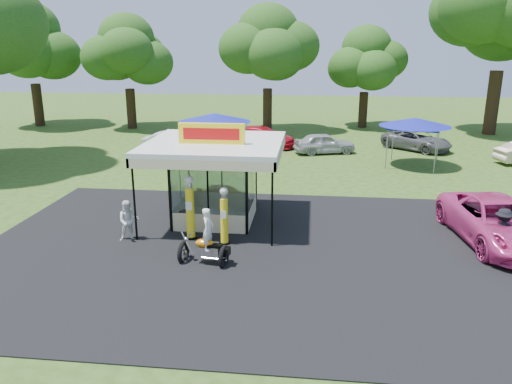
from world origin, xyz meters
TOP-DOWN VIEW (x-y plane):
  - ground at (0.00, 0.00)m, footprint 120.00×120.00m
  - asphalt_apron at (0.00, 2.00)m, footprint 20.00×14.00m
  - gas_station_kiosk at (-2.00, 4.99)m, footprint 5.40×5.40m
  - gas_pump_left at (-2.56, 2.85)m, footprint 0.47×0.47m
  - gas_pump_right at (-1.20, 2.46)m, footprint 0.41×0.41m
  - motorcycle at (-1.49, 0.69)m, footprint 1.79×1.05m
  - spare_tires at (-3.00, 3.96)m, footprint 0.95×0.60m
  - kiosk_car at (-2.00, 7.20)m, footprint 2.82×1.13m
  - pink_sedan at (8.83, 3.76)m, footprint 3.49×6.30m
  - spectator_west at (-4.82, 2.43)m, footprint 0.93×0.84m
  - spectator_east_a at (8.58, 2.66)m, footprint 1.11×0.66m
  - bg_car_a at (-7.62, 18.58)m, footprint 4.20×1.66m
  - bg_car_b at (-1.69, 20.96)m, footprint 5.39×3.37m
  - bg_car_c at (2.74, 19.18)m, footprint 4.41×2.78m
  - bg_car_d at (9.19, 21.10)m, footprint 5.11×4.99m
  - tent_west at (-4.07, 15.48)m, footprint 4.44×4.44m
  - tent_east at (7.96, 16.02)m, footprint 4.22×4.22m
  - oak_far_a at (-22.83, 28.46)m, footprint 8.91×8.91m
  - oak_far_b at (-13.99, 28.09)m, footprint 7.98×7.98m
  - oak_far_c at (-1.94, 27.84)m, footprint 8.62×8.62m
  - oak_far_d at (6.33, 30.92)m, footprint 7.23×7.23m
  - oak_far_e at (16.44, 28.47)m, footprint 11.95×11.95m

SIDE VIEW (x-z plane):
  - ground at x=0.00m, z-range 0.00..0.00m
  - asphalt_apron at x=0.00m, z-range 0.00..0.04m
  - spare_tires at x=-3.00m, z-range -0.01..0.79m
  - kiosk_car at x=-2.00m, z-range 0.00..0.96m
  - bg_car_d at x=9.19m, z-range 0.00..1.36m
  - bg_car_a at x=-7.62m, z-range 0.00..1.36m
  - bg_car_c at x=2.74m, z-range 0.00..1.40m
  - bg_car_b at x=-1.69m, z-range 0.00..1.46m
  - spectator_west at x=-4.82m, z-range 0.00..1.57m
  - motorcycle at x=-1.49m, z-range -0.23..1.83m
  - pink_sedan at x=8.83m, z-range 0.00..1.67m
  - spectator_east_a at x=8.58m, z-range 0.00..1.69m
  - gas_pump_right at x=-1.20m, z-range -0.05..2.16m
  - gas_pump_left at x=-2.56m, z-range -0.05..2.45m
  - gas_station_kiosk at x=-2.00m, z-range -0.31..3.87m
  - tent_east at x=7.96m, z-range 1.19..4.14m
  - tent_west at x=-4.07m, z-range 1.26..4.36m
  - oak_far_d at x=6.33m, z-range 1.18..9.79m
  - oak_far_b at x=-13.99m, z-range 1.32..10.83m
  - oak_far_c at x=-1.94m, z-range 1.37..11.52m
  - oak_far_a at x=-22.83m, z-range 1.44..12.00m
  - oak_far_e at x=16.44m, z-range 1.97..16.20m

